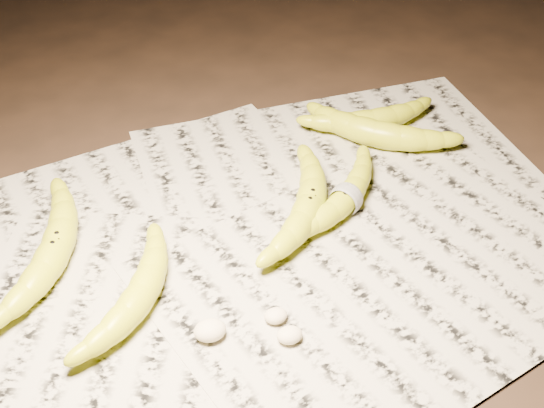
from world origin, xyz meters
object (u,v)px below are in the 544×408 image
object	(u,v)px
banana_left_a	(55,247)
banana_left_b	(141,292)
banana_upper_a	(372,118)
banana_upper_b	(376,131)
banana_taped	(346,197)
banana_center	(310,203)

from	to	relation	value
banana_left_a	banana_left_b	world-z (taller)	banana_left_a
banana_upper_a	banana_upper_b	world-z (taller)	banana_upper_b
banana_upper_a	banana_left_a	bearing A→B (deg)	-159.93
banana_taped	banana_upper_a	xyz separation A→B (m)	(0.11, 0.17, 0.00)
banana_taped	banana_upper_b	world-z (taller)	banana_upper_b
banana_upper_a	banana_upper_b	distance (m)	0.04
banana_taped	banana_upper_a	size ratio (longest dim) A/B	1.11
banana_taped	banana_upper_b	size ratio (longest dim) A/B	1.02
banana_left_b	banana_upper_b	xyz separation A→B (m)	(0.39, 0.22, 0.00)
banana_upper_b	banana_upper_a	bearing A→B (deg)	115.30
banana_taped	banana_upper_b	distance (m)	0.16
banana_taped	banana_upper_a	world-z (taller)	banana_upper_a
banana_left_a	banana_upper_b	size ratio (longest dim) A/B	1.15
banana_taped	banana_left_b	bearing A→B (deg)	157.67
banana_upper_a	banana_upper_b	size ratio (longest dim) A/B	0.92
banana_left_b	banana_upper_a	size ratio (longest dim) A/B	1.05
banana_left_a	banana_center	xyz separation A→B (m)	(0.33, -0.01, -0.00)
banana_left_a	banana_upper_a	distance (m)	0.52
banana_center	banana_upper_b	xyz separation A→B (m)	(0.15, 0.13, 0.00)
banana_left_a	banana_left_b	size ratio (longest dim) A/B	1.19
banana_left_a	banana_center	size ratio (longest dim) A/B	1.07
banana_left_b	banana_upper_a	bearing A→B (deg)	-22.65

